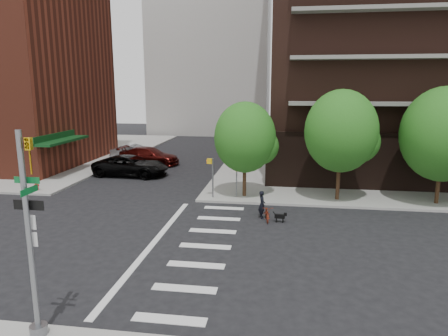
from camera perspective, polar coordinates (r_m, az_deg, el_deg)
name	(u,v)px	position (r m, az deg, el deg)	size (l,w,h in m)	color
ground	(143,243)	(19.60, -11.48, -10.43)	(120.00, 120.00, 0.00)	black
sidewalk_ne	(428,162)	(43.55, 27.11, 0.76)	(39.00, 33.00, 0.15)	gray
sidewalk_nw	(6,151)	(51.48, -28.67, 2.09)	(31.00, 33.00, 0.15)	gray
crosswalk	(189,245)	(19.00, -5.08, -10.94)	(3.85, 13.00, 0.01)	silver
tree_a	(245,137)	(25.87, 3.00, 4.39)	(4.00, 4.00, 5.90)	#301E11
tree_b	(341,131)	(25.96, 16.37, 5.07)	(4.50, 4.50, 6.65)	#301E11
tree_c	(444,134)	(27.46, 28.87, 4.23)	(5.00, 5.00, 6.80)	#301E11
traffic_signal	(32,253)	(12.61, -25.76, -10.84)	(0.90, 0.75, 6.00)	slate
pedestrian_signal	(218,172)	(25.88, -0.88, -0.52)	(2.18, 0.67, 2.60)	slate
fire_hydrant	(37,185)	(30.78, -25.20, -2.17)	(0.24, 0.24, 0.73)	#A50C0C
parked_car_black	(131,166)	(33.85, -13.15, 0.32)	(6.14, 2.83, 1.71)	black
parked_car_maroon	(149,156)	(38.38, -10.65, 1.70)	(5.76, 2.34, 1.67)	#400C09
parked_car_silver	(135,152)	(41.08, -12.58, 2.18)	(4.76, 1.66, 1.57)	gray
scooter	(267,213)	(22.28, 6.19, -6.38)	(0.57, 1.63, 0.86)	maroon
dog_walker	(262,205)	(22.53, 5.45, -5.21)	(0.38, 0.57, 1.57)	black
dog	(280,216)	(22.04, 8.06, -6.85)	(0.66, 0.23, 0.56)	black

